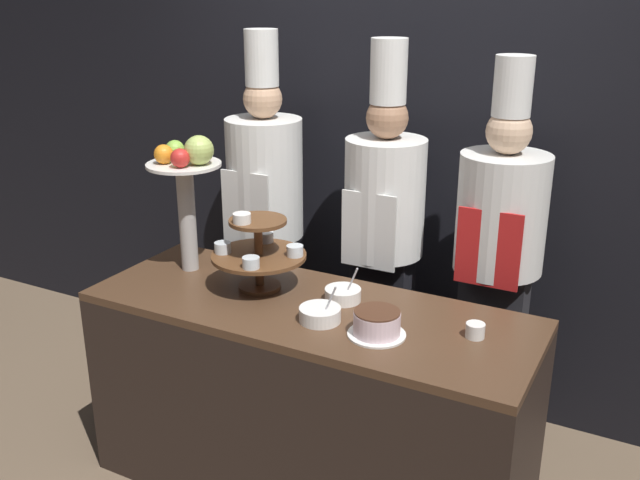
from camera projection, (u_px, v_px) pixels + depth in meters
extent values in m
cube|color=black|center=(407.00, 133.00, 3.54)|extent=(10.00, 0.06, 2.80)
cube|color=black|center=(309.00, 404.00, 3.02)|extent=(1.83, 0.68, 0.85)
cube|color=#4C3321|center=(308.00, 310.00, 2.87)|extent=(1.83, 0.68, 0.03)
cylinder|color=brown|center=(260.00, 286.00, 3.03)|extent=(0.18, 0.18, 0.02)
cylinder|color=brown|center=(259.00, 254.00, 2.98)|extent=(0.04, 0.04, 0.31)
cylinder|color=brown|center=(259.00, 256.00, 2.98)|extent=(0.40, 0.40, 0.02)
cylinder|color=brown|center=(258.00, 221.00, 2.93)|extent=(0.24, 0.24, 0.02)
cylinder|color=silver|center=(223.00, 248.00, 2.99)|extent=(0.07, 0.07, 0.04)
cylinder|color=beige|center=(223.00, 249.00, 2.99)|extent=(0.06, 0.06, 0.03)
cylinder|color=silver|center=(251.00, 263.00, 2.83)|extent=(0.07, 0.07, 0.04)
cylinder|color=red|center=(251.00, 264.00, 2.83)|extent=(0.06, 0.06, 0.03)
cylinder|color=silver|center=(295.00, 251.00, 2.95)|extent=(0.07, 0.07, 0.04)
cylinder|color=green|center=(295.00, 252.00, 2.96)|extent=(0.06, 0.06, 0.03)
cylinder|color=silver|center=(266.00, 237.00, 3.11)|extent=(0.07, 0.07, 0.04)
cylinder|color=gold|center=(266.00, 238.00, 3.12)|extent=(0.06, 0.06, 0.03)
cylinder|color=white|center=(242.00, 218.00, 2.88)|extent=(0.07, 0.07, 0.04)
cylinder|color=#B2ADA8|center=(187.00, 219.00, 3.16)|extent=(0.08, 0.08, 0.48)
cylinder|color=white|center=(184.00, 165.00, 3.07)|extent=(0.32, 0.32, 0.01)
sphere|color=#ADC160|center=(199.00, 150.00, 3.02)|extent=(0.13, 0.13, 0.13)
sphere|color=orange|center=(200.00, 151.00, 3.10)|extent=(0.08, 0.08, 0.08)
sphere|color=#84B742|center=(175.00, 150.00, 3.12)|extent=(0.09, 0.09, 0.09)
sphere|color=orange|center=(164.00, 154.00, 3.04)|extent=(0.08, 0.08, 0.08)
sphere|color=red|center=(180.00, 158.00, 2.98)|extent=(0.08, 0.08, 0.08)
cylinder|color=white|center=(377.00, 334.00, 2.62)|extent=(0.22, 0.22, 0.01)
cylinder|color=silver|center=(377.00, 323.00, 2.61)|extent=(0.17, 0.17, 0.08)
cylinder|color=#472819|center=(377.00, 312.00, 2.59)|extent=(0.17, 0.17, 0.01)
cylinder|color=white|center=(475.00, 330.00, 2.60)|extent=(0.07, 0.07, 0.06)
cylinder|color=white|center=(320.00, 314.00, 2.73)|extent=(0.16, 0.16, 0.06)
cylinder|color=#BCBCC1|center=(330.00, 299.00, 2.68)|extent=(0.05, 0.01, 0.11)
cylinder|color=white|center=(343.00, 295.00, 2.90)|extent=(0.15, 0.15, 0.05)
cylinder|color=#BCBCC1|center=(352.00, 280.00, 2.86)|extent=(0.05, 0.01, 0.11)
cube|color=#28282D|center=(268.00, 312.00, 3.82)|extent=(0.29, 0.16, 0.88)
cylinder|color=white|center=(265.00, 178.00, 3.57)|extent=(0.38, 0.38, 0.60)
cube|color=white|center=(246.00, 211.00, 3.46)|extent=(0.27, 0.01, 0.38)
sphere|color=tan|center=(263.00, 99.00, 3.43)|extent=(0.19, 0.19, 0.19)
cylinder|color=white|center=(262.00, 58.00, 3.37)|extent=(0.16, 0.16, 0.26)
cube|color=black|center=(380.00, 337.00, 3.53)|extent=(0.28, 0.15, 0.90)
cylinder|color=white|center=(385.00, 198.00, 3.29)|extent=(0.37, 0.37, 0.55)
cube|color=white|center=(368.00, 231.00, 3.18)|extent=(0.26, 0.01, 0.35)
sphere|color=#A37556|center=(387.00, 118.00, 3.16)|extent=(0.19, 0.19, 0.19)
cylinder|color=white|center=(389.00, 71.00, 3.09)|extent=(0.16, 0.16, 0.28)
cube|color=#28282D|center=(488.00, 361.00, 3.29)|extent=(0.29, 0.16, 0.92)
cylinder|color=silver|center=(502.00, 213.00, 3.04)|extent=(0.38, 0.38, 0.52)
cube|color=red|center=(488.00, 249.00, 2.93)|extent=(0.27, 0.01, 0.33)
sphere|color=#DBB28E|center=(509.00, 132.00, 2.93)|extent=(0.19, 0.19, 0.19)
cylinder|color=white|center=(513.00, 86.00, 2.86)|extent=(0.16, 0.16, 0.24)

